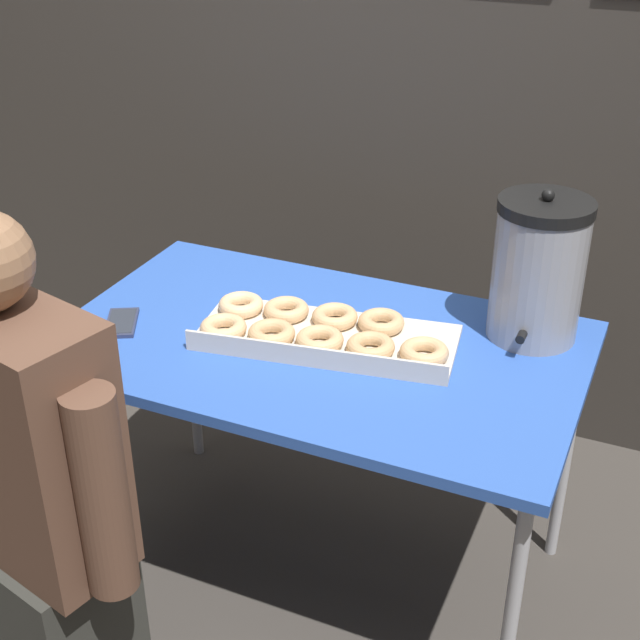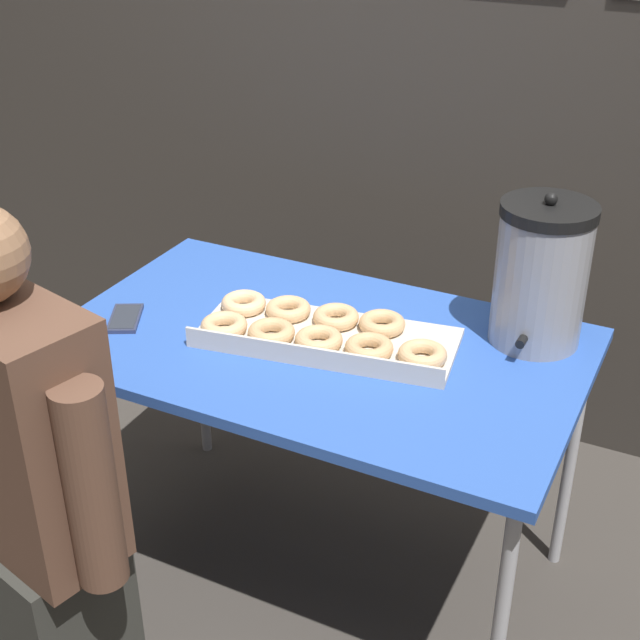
# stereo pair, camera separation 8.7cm
# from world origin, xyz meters

# --- Properties ---
(ground_plane) EXTENTS (12.00, 12.00, 0.00)m
(ground_plane) POSITION_xyz_m (0.00, 0.00, 0.00)
(ground_plane) COLOR #3D3833
(back_wall) EXTENTS (6.00, 0.11, 2.53)m
(back_wall) POSITION_xyz_m (0.00, 0.99, 1.27)
(back_wall) COLOR #38332D
(back_wall) RESTS_ON ground
(folding_table) EXTENTS (1.27, 0.77, 0.75)m
(folding_table) POSITION_xyz_m (0.00, 0.00, 0.70)
(folding_table) COLOR #2D56B2
(folding_table) RESTS_ON ground
(donut_box) EXTENTS (0.66, 0.36, 0.05)m
(donut_box) POSITION_xyz_m (0.00, 0.01, 0.77)
(donut_box) COLOR beige
(donut_box) RESTS_ON folding_table
(coffee_urn) EXTENTS (0.22, 0.25, 0.38)m
(coffee_urn) POSITION_xyz_m (0.47, 0.24, 0.92)
(coffee_urn) COLOR #939399
(coffee_urn) RESTS_ON folding_table
(cell_phone) EXTENTS (0.13, 0.16, 0.01)m
(cell_phone) POSITION_xyz_m (-0.49, -0.12, 0.75)
(cell_phone) COLOR #2D334C
(cell_phone) RESTS_ON folding_table
(person_seated) EXTENTS (0.61, 0.34, 1.24)m
(person_seated) POSITION_xyz_m (-0.40, -0.61, 0.58)
(person_seated) COLOR #33332D
(person_seated) RESTS_ON ground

